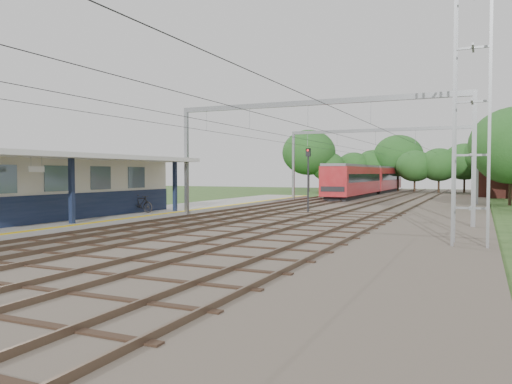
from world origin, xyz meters
The scene contains 13 objects.
ground centered at (0.00, 0.00, 0.00)m, with size 160.00×160.00×0.00m, color #2D4C1E.
ballast_bed centered at (4.00, 30.00, 0.05)m, with size 18.00×90.00×0.10m, color #473D33.
platform centered at (-7.50, 14.00, 0.17)m, with size 5.00×52.00×0.35m, color gray.
yellow_stripe centered at (-5.25, 14.00, 0.35)m, with size 0.45×52.00×0.01m, color yellow.
station_building centered at (-8.88, 7.00, 2.04)m, with size 3.41×18.00×3.40m.
canopy centered at (-7.77, 6.00, 3.64)m, with size 6.40×20.00×3.44m.
rail_tracks centered at (1.50, 30.00, 0.18)m, with size 11.80×88.00×0.15m.
catenary_system centered at (3.39, 25.28, 5.51)m, with size 17.22×88.00×7.00m.
lattice_pylon centered at (12.00, 8.00, 6.00)m, with size 1.30×1.30×12.00m.
tree_band centered at (3.84, 57.12, 4.92)m, with size 31.72×30.88×8.82m.
bicycle centered at (-7.02, 12.86, 0.91)m, with size 0.52×1.86×1.12m, color black.
train centered at (-0.50, 50.72, 2.04)m, with size 2.76×34.41×3.64m.
signal_post centered at (1.35, 20.65, 2.90)m, with size 0.33×0.28×4.54m.
Camera 1 is at (12.38, -12.45, 2.83)m, focal length 35.00 mm.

